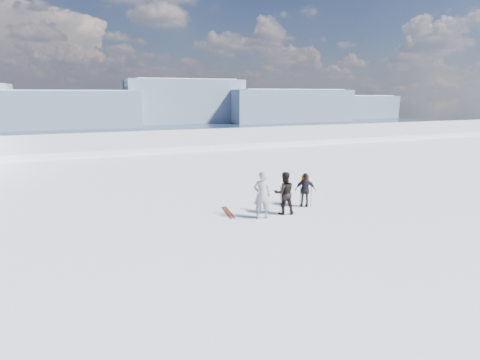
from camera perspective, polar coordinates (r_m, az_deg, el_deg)
The scene contains 8 objects.
lake_basin at distance 42.83m, azimuth -10.43°, elevation -2.90°, with size 820.00×820.00×71.62m.
far_mountain_range at distance 466.99m, azimuth -16.81°, elevation 10.96°, with size 770.00×110.00×53.00m.
skier_grey at distance 15.45m, azimuth 3.38°, elevation -2.29°, with size 0.73×0.48×2.00m, color #9599A2.
skier_dark at distance 16.13m, azimuth 6.76°, elevation -1.99°, with size 0.90×0.70×1.85m, color black.
skier_pack at distance 17.31m, azimuth 9.92°, elevation -1.51°, with size 0.93×0.39×1.58m, color black.
backpack at distance 17.34m, azimuth 9.98°, elevation 1.95°, with size 0.34×0.19×0.45m, color orange.
ski_poles at distance 16.27m, azimuth 6.84°, elevation -2.95°, with size 3.07×0.88×1.34m.
skis_loose at distance 16.42m, azimuth -1.82°, elevation -4.95°, with size 0.40×1.70×0.03m.
Camera 1 is at (-7.31, -10.58, 5.07)m, focal length 28.00 mm.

